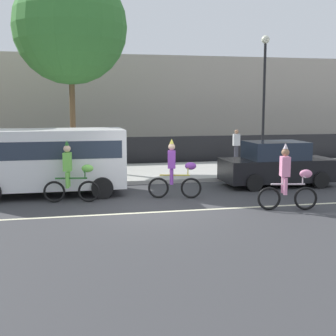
{
  "coord_description": "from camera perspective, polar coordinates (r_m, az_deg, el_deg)",
  "views": [
    {
      "loc": [
        -2.44,
        -13.08,
        3.04
      ],
      "look_at": [
        0.72,
        1.2,
        1.0
      ],
      "focal_mm": 50.0,
      "sensor_mm": 36.0,
      "label": 1
    }
  ],
  "objects": [
    {
      "name": "parked_van_white",
      "position": [
        15.89,
        -14.23,
        1.33
      ],
      "size": [
        5.0,
        2.22,
        2.18
      ],
      "color": "white",
      "rests_on": "ground"
    },
    {
      "name": "parked_car_black",
      "position": [
        17.68,
        13.14,
        0.39
      ],
      "size": [
        4.1,
        1.92,
        1.64
      ],
      "color": "black",
      "rests_on": "ground"
    },
    {
      "name": "ground_plane",
      "position": [
        13.65,
        -1.87,
        -4.93
      ],
      "size": [
        80.0,
        80.0,
        0.0
      ],
      "primitive_type": "plane",
      "color": "#38383A"
    },
    {
      "name": "parade_cyclist_purple",
      "position": [
        14.92,
        0.89,
        -0.53
      ],
      "size": [
        1.68,
        0.6,
        1.92
      ],
      "color": "black",
      "rests_on": "ground"
    },
    {
      "name": "pedestrian_onlooker",
      "position": [
        22.77,
        8.33,
        2.75
      ],
      "size": [
        0.32,
        0.2,
        1.62
      ],
      "color": "#33333D",
      "rests_on": "sidewalk_curb"
    },
    {
      "name": "parade_cyclist_lime",
      "position": [
        14.62,
        -11.68,
        -0.88
      ],
      "size": [
        1.71,
        0.52,
        1.92
      ],
      "color": "black",
      "rests_on": "ground"
    },
    {
      "name": "fence_line",
      "position": [
        22.74,
        -6.25,
        1.99
      ],
      "size": [
        40.0,
        0.08,
        1.4
      ],
      "primitive_type": "cube",
      "color": "black",
      "rests_on": "ground"
    },
    {
      "name": "road_centre_line",
      "position": [
        13.17,
        -1.47,
        -5.39
      ],
      "size": [
        36.0,
        0.14,
        0.01
      ],
      "primitive_type": "cube",
      "color": "beige",
      "rests_on": "ground"
    },
    {
      "name": "street_lamp_post",
      "position": [
        21.77,
        11.66,
        10.27
      ],
      "size": [
        0.36,
        0.36,
        5.86
      ],
      "color": "black",
      "rests_on": "sidewalk_curb"
    },
    {
      "name": "parade_cyclist_pink",
      "position": [
        13.71,
        14.47,
        -1.55
      ],
      "size": [
        1.7,
        0.55,
        1.92
      ],
      "color": "black",
      "rests_on": "ground"
    },
    {
      "name": "sidewalk_curb",
      "position": [
        19.96,
        -5.31,
        -0.64
      ],
      "size": [
        60.0,
        5.0,
        0.15
      ],
      "primitive_type": "cube",
      "color": "#ADAAA3",
      "rests_on": "ground"
    },
    {
      "name": "street_tree_near_lamp",
      "position": [
        20.96,
        -11.84,
        16.47
      ],
      "size": [
        4.82,
        4.82,
        8.48
      ],
      "color": "brown",
      "rests_on": "sidewalk_curb"
    },
    {
      "name": "building_backdrop",
      "position": [
        31.46,
        -3.68,
        7.67
      ],
      "size": [
        28.0,
        8.0,
        5.79
      ],
      "primitive_type": "cube",
      "color": "#B2A899",
      "rests_on": "ground"
    }
  ]
}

